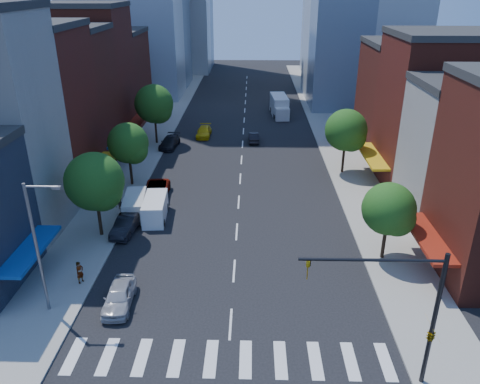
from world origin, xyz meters
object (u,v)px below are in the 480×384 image
object	(u,v)px
parked_car_second	(126,225)
parked_car_rear	(170,142)
parked_car_third	(156,191)
traffic_car_far	(277,98)
cargo_van_near	(155,209)
parked_car_front	(119,296)
box_truck	(279,107)
pedestrian_far	(119,207)
taxi	(204,132)
cargo_van_far	(135,206)
traffic_car_oncoming	(254,137)
pedestrian_near	(80,272)

from	to	relation	value
parked_car_second	parked_car_rear	bearing A→B (deg)	96.67
parked_car_third	traffic_car_far	world-z (taller)	parked_car_third
cargo_van_near	parked_car_front	bearing A→B (deg)	-94.03
box_truck	pedestrian_far	size ratio (longest dim) A/B	4.36
parked_car_third	box_truck	bearing A→B (deg)	63.23
parked_car_second	traffic_car_far	world-z (taller)	parked_car_second
taxi	box_truck	xyz separation A→B (m)	(11.12, 11.57, 0.80)
parked_car_rear	parked_car_third	bearing A→B (deg)	-79.41
box_truck	cargo_van_far	bearing A→B (deg)	-117.45
cargo_van_near	traffic_car_far	world-z (taller)	cargo_van_near
parked_car_third	traffic_car_oncoming	world-z (taller)	parked_car_third
cargo_van_near	taxi	bearing A→B (deg)	81.43
taxi	box_truck	world-z (taller)	box_truck
parked_car_second	pedestrian_near	size ratio (longest dim) A/B	2.65
parked_car_rear	pedestrian_far	world-z (taller)	pedestrian_far
cargo_van_near	cargo_van_far	distance (m)	2.10
parked_car_rear	cargo_van_far	size ratio (longest dim) A/B	1.03
taxi	box_truck	size ratio (longest dim) A/B	0.59
taxi	traffic_car_far	xyz separation A→B (m)	(11.27, 21.01, 0.02)
cargo_van_far	pedestrian_far	world-z (taller)	pedestrian_far
traffic_car_oncoming	box_truck	bearing A→B (deg)	-108.37
taxi	parked_car_second	bearing A→B (deg)	-97.16
parked_car_rear	taxi	distance (m)	6.31
parked_car_third	taxi	size ratio (longest dim) A/B	1.13
pedestrian_near	pedestrian_far	size ratio (longest dim) A/B	0.92
parked_car_front	traffic_car_oncoming	xyz separation A→B (m)	(9.00, 35.40, -0.10)
traffic_car_far	pedestrian_far	bearing A→B (deg)	74.99
parked_car_front	parked_car_rear	world-z (taller)	parked_car_front
pedestrian_far	cargo_van_near	bearing A→B (deg)	71.79
cargo_van_far	box_truck	size ratio (longest dim) A/B	0.60
traffic_car_far	taxi	bearing A→B (deg)	66.69
parked_car_second	parked_car_third	distance (m)	7.35
parked_car_second	traffic_car_oncoming	xyz separation A→B (m)	(11.00, 25.43, -0.09)
parked_car_rear	cargo_van_far	distance (m)	19.58
cargo_van_far	traffic_car_far	world-z (taller)	cargo_van_far
traffic_car_oncoming	pedestrian_far	distance (m)	25.74
parked_car_second	parked_car_rear	size ratio (longest dim) A/B	0.92
cargo_van_near	pedestrian_near	bearing A→B (deg)	-112.45
parked_car_second	parked_car_rear	world-z (taller)	parked_car_second
parked_car_second	traffic_car_far	bearing A→B (deg)	79.22
parked_car_front	box_truck	bearing A→B (deg)	72.18
taxi	traffic_car_far	world-z (taller)	traffic_car_far
box_truck	parked_car_third	bearing A→B (deg)	-118.24
parked_car_rear	cargo_van_far	world-z (taller)	cargo_van_far
traffic_car_oncoming	pedestrian_near	size ratio (longest dim) A/B	2.33
traffic_car_oncoming	parked_car_rear	bearing A→B (deg)	11.84
taxi	pedestrian_far	world-z (taller)	pedestrian_far
cargo_van_near	traffic_car_oncoming	bearing A→B (deg)	64.55
parked_car_rear	pedestrian_near	xyz separation A→B (m)	(-1.40, -30.43, 0.28)
pedestrian_far	traffic_car_oncoming	bearing A→B (deg)	137.87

